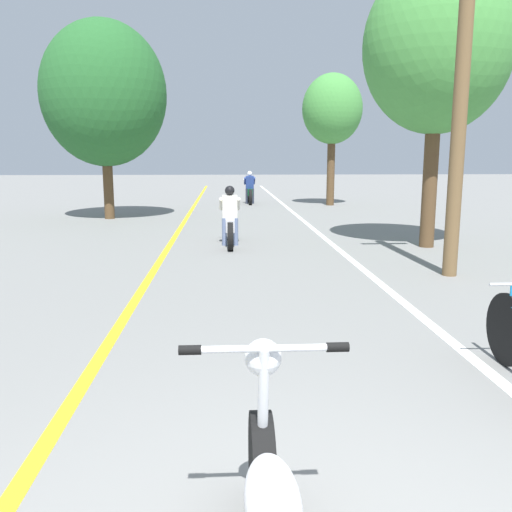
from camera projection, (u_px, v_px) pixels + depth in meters
lane_stripe_center at (176, 235)px, 14.05m from camera, size 0.14×48.00×0.01m
lane_stripe_edge at (320, 234)px, 14.26m from camera, size 0.14×48.00×0.01m
utility_pole at (462, 77)px, 8.71m from camera, size 1.10×0.24×6.35m
roadside_tree_right_near at (438, 48)px, 11.47m from camera, size 3.17×2.85×6.13m
roadside_tree_right_far at (332, 110)px, 22.03m from camera, size 2.46×2.21×5.34m
roadside_tree_left at (104, 94)px, 17.10m from camera, size 3.94×3.55×6.23m
motorcycle_rider_lead at (230, 223)px, 12.39m from camera, size 0.50×2.14×1.36m
motorcycle_rider_far at (250, 191)px, 23.40m from camera, size 0.50×2.03×1.40m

